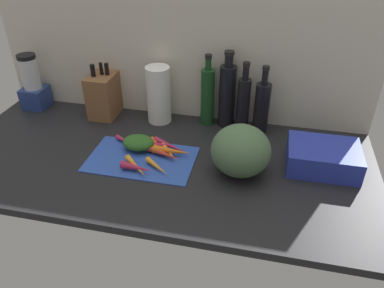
# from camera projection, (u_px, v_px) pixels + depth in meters

# --- Properties ---
(ground_plane) EXTENTS (1.70, 0.80, 0.03)m
(ground_plane) POSITION_uv_depth(u_px,v_px,m) (159.00, 161.00, 1.52)
(ground_plane) COLOR black
(wall_back) EXTENTS (1.70, 0.03, 0.60)m
(wall_back) POSITION_uv_depth(u_px,v_px,m) (181.00, 53.00, 1.66)
(wall_back) COLOR beige
(wall_back) RESTS_ON ground_plane
(cutting_board) EXTENTS (0.42, 0.26, 0.01)m
(cutting_board) POSITION_uv_depth(u_px,v_px,m) (141.00, 159.00, 1.50)
(cutting_board) COLOR #2D51B7
(cutting_board) RESTS_ON ground_plane
(carrot_0) EXTENTS (0.15, 0.04, 0.04)m
(carrot_0) POSITION_uv_depth(u_px,v_px,m) (172.00, 151.00, 1.50)
(carrot_0) COLOR orange
(carrot_0) RESTS_ON cutting_board
(carrot_1) EXTENTS (0.14, 0.06, 0.04)m
(carrot_1) POSITION_uv_depth(u_px,v_px,m) (159.00, 145.00, 1.54)
(carrot_1) COLOR #B2264C
(carrot_1) RESTS_ON cutting_board
(carrot_2) EXTENTS (0.11, 0.09, 0.02)m
(carrot_2) POSITION_uv_depth(u_px,v_px,m) (157.00, 167.00, 1.43)
(carrot_2) COLOR orange
(carrot_2) RESTS_ON cutting_board
(carrot_3) EXTENTS (0.12, 0.12, 0.02)m
(carrot_3) POSITION_uv_depth(u_px,v_px,m) (136.00, 166.00, 1.43)
(carrot_3) COLOR orange
(carrot_3) RESTS_ON cutting_board
(carrot_4) EXTENTS (0.11, 0.13, 0.02)m
(carrot_4) POSITION_uv_depth(u_px,v_px,m) (159.00, 147.00, 1.54)
(carrot_4) COLOR orange
(carrot_4) RESTS_ON cutting_board
(carrot_5) EXTENTS (0.16, 0.08, 0.03)m
(carrot_5) POSITION_uv_depth(u_px,v_px,m) (163.00, 153.00, 1.50)
(carrot_5) COLOR red
(carrot_5) RESTS_ON cutting_board
(carrot_6) EXTENTS (0.16, 0.09, 0.03)m
(carrot_6) POSITION_uv_depth(u_px,v_px,m) (170.00, 146.00, 1.54)
(carrot_6) COLOR #B2264C
(carrot_6) RESTS_ON cutting_board
(carrot_7) EXTENTS (0.13, 0.05, 0.03)m
(carrot_7) POSITION_uv_depth(u_px,v_px,m) (137.00, 168.00, 1.41)
(carrot_7) COLOR #B2264C
(carrot_7) RESTS_ON cutting_board
(carrot_8) EXTENTS (0.09, 0.10, 0.02)m
(carrot_8) POSITION_uv_depth(u_px,v_px,m) (169.00, 152.00, 1.51)
(carrot_8) COLOR orange
(carrot_8) RESTS_ON cutting_board
(carrot_9) EXTENTS (0.11, 0.06, 0.02)m
(carrot_9) POSITION_uv_depth(u_px,v_px,m) (126.00, 141.00, 1.58)
(carrot_9) COLOR #B2264C
(carrot_9) RESTS_ON cutting_board
(carrot_greens_pile) EXTENTS (0.13, 0.10, 0.05)m
(carrot_greens_pile) POSITION_uv_depth(u_px,v_px,m) (138.00, 143.00, 1.54)
(carrot_greens_pile) COLOR #2D6023
(carrot_greens_pile) RESTS_ON cutting_board
(winter_squash) EXTENTS (0.22, 0.21, 0.20)m
(winter_squash) POSITION_uv_depth(u_px,v_px,m) (241.00, 151.00, 1.38)
(winter_squash) COLOR #4C6B47
(winter_squash) RESTS_ON ground_plane
(knife_block) EXTENTS (0.12, 0.16, 0.26)m
(knife_block) POSITION_uv_depth(u_px,v_px,m) (104.00, 95.00, 1.76)
(knife_block) COLOR brown
(knife_block) RESTS_ON ground_plane
(blender_appliance) EXTENTS (0.11, 0.11, 0.27)m
(blender_appliance) POSITION_uv_depth(u_px,v_px,m) (33.00, 85.00, 1.82)
(blender_appliance) COLOR navy
(blender_appliance) RESTS_ON ground_plane
(paper_towel_roll) EXTENTS (0.11, 0.11, 0.26)m
(paper_towel_roll) POSITION_uv_depth(u_px,v_px,m) (159.00, 95.00, 1.70)
(paper_towel_roll) COLOR white
(paper_towel_roll) RESTS_ON ground_plane
(bottle_0) EXTENTS (0.06, 0.06, 0.33)m
(bottle_0) POSITION_uv_depth(u_px,v_px,m) (207.00, 96.00, 1.67)
(bottle_0) COLOR #19421E
(bottle_0) RESTS_ON ground_plane
(bottle_1) EXTENTS (0.07, 0.07, 0.35)m
(bottle_1) POSITION_uv_depth(u_px,v_px,m) (227.00, 95.00, 1.65)
(bottle_1) COLOR black
(bottle_1) RESTS_ON ground_plane
(bottle_2) EXTENTS (0.06, 0.06, 0.32)m
(bottle_2) POSITION_uv_depth(u_px,v_px,m) (243.00, 103.00, 1.63)
(bottle_2) COLOR black
(bottle_2) RESTS_ON ground_plane
(bottle_3) EXTENTS (0.07, 0.07, 0.31)m
(bottle_3) POSITION_uv_depth(u_px,v_px,m) (262.00, 107.00, 1.62)
(bottle_3) COLOR black
(bottle_3) RESTS_ON ground_plane
(dish_rack) EXTENTS (0.27, 0.20, 0.09)m
(dish_rack) POSITION_uv_depth(u_px,v_px,m) (323.00, 157.00, 1.43)
(dish_rack) COLOR #2838AD
(dish_rack) RESTS_ON ground_plane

